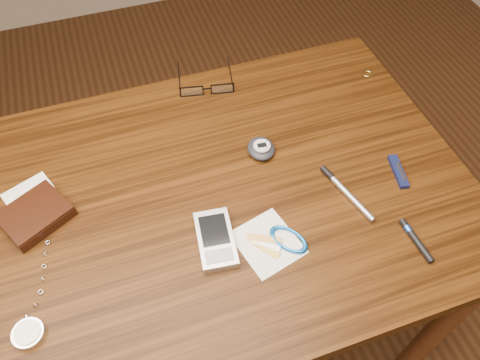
{
  "coord_description": "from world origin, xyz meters",
  "views": [
    {
      "loc": [
        -0.13,
        -0.52,
        1.49
      ],
      "look_at": [
        0.05,
        0.0,
        0.76
      ],
      "focal_mm": 35.0,
      "sensor_mm": 36.0,
      "label": 1
    }
  ],
  "objects": [
    {
      "name": "ground",
      "position": [
        0.0,
        0.0,
        0.0
      ],
      "size": [
        3.8,
        3.8,
        0.0
      ],
      "primitive_type": "plane",
      "color": "#472814",
      "rests_on": "ground"
    },
    {
      "name": "desk",
      "position": [
        0.0,
        0.0,
        0.65
      ],
      "size": [
        1.0,
        0.7,
        0.75
      ],
      "color": "#341B08",
      "rests_on": "ground"
    },
    {
      "name": "wallet_and_card",
      "position": [
        -0.33,
        0.05,
        0.76
      ],
      "size": [
        0.15,
        0.18,
        0.03
      ],
      "color": "black",
      "rests_on": "desk"
    },
    {
      "name": "eyeglasses",
      "position": [
        0.07,
        0.28,
        0.76
      ],
      "size": [
        0.15,
        0.15,
        0.03
      ],
      "color": "black",
      "rests_on": "desk"
    },
    {
      "name": "gold_ring",
      "position": [
        0.45,
        0.21,
        0.75
      ],
      "size": [
        0.03,
        0.03,
        0.0
      ],
      "primitive_type": "torus",
      "rotation": [
        0.0,
        0.0,
        0.32
      ],
      "color": "tan",
      "rests_on": "desk"
    },
    {
      "name": "pocket_watch",
      "position": [
        -0.36,
        -0.16,
        0.76
      ],
      "size": [
        0.08,
        0.32,
        0.02
      ],
      "color": "#B9BABE",
      "rests_on": "desk"
    },
    {
      "name": "pda_phone",
      "position": [
        -0.03,
        -0.1,
        0.76
      ],
      "size": [
        0.08,
        0.12,
        0.02
      ],
      "color": "silver",
      "rests_on": "desk"
    },
    {
      "name": "pedometer",
      "position": [
        0.12,
        0.07,
        0.76
      ],
      "size": [
        0.06,
        0.07,
        0.03
      ],
      "color": "black",
      "rests_on": "desk"
    },
    {
      "name": "notepad_keys",
      "position": [
        0.08,
        -0.14,
        0.75
      ],
      "size": [
        0.14,
        0.13,
        0.01
      ],
      "color": "white",
      "rests_on": "desk"
    },
    {
      "name": "pocket_knife",
      "position": [
        0.36,
        -0.07,
        0.76
      ],
      "size": [
        0.03,
        0.08,
        0.01
      ],
      "color": "#0D1535",
      "rests_on": "desk"
    },
    {
      "name": "silver_pen",
      "position": [
        0.24,
        -0.08,
        0.76
      ],
      "size": [
        0.05,
        0.15,
        0.01
      ],
      "color": "#B0B0B4",
      "rests_on": "desk"
    },
    {
      "name": "black_blue_pen",
      "position": [
        0.31,
        -0.22,
        0.76
      ],
      "size": [
        0.02,
        0.09,
        0.01
      ],
      "color": "black",
      "rests_on": "desk"
    }
  ]
}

